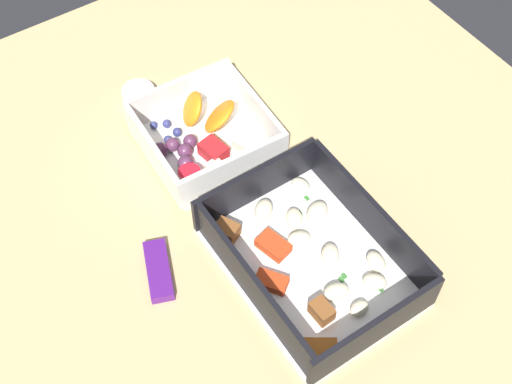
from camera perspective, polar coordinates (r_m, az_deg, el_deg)
table_surface at (r=81.40cm, az=-0.67°, el=-0.35°), size 80.00×80.00×2.00cm
pasta_container at (r=74.10cm, az=4.53°, el=-5.27°), size 21.53×15.85×5.62cm
fruit_bowl at (r=83.39cm, az=-4.20°, el=4.49°), size 14.94×14.84×5.26cm
candy_bar at (r=75.01cm, az=-7.92°, el=-6.34°), size 7.39×4.76×1.20cm
paper_cup_liner at (r=90.30cm, az=-9.49°, el=7.79°), size 4.11×4.11×1.73cm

